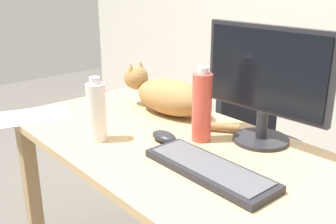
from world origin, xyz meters
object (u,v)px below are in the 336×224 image
water_bottle (202,107)px  spray_bottle (97,111)px  monitor (265,81)px  computer_mouse (164,137)px  cat (167,95)px  office_chair (258,162)px  keyboard (209,169)px

water_bottle → spray_bottle: size_ratio=1.15×
monitor → computer_mouse: monitor is taller
monitor → cat: size_ratio=0.79×
office_chair → computer_mouse: (0.12, -0.75, 0.39)m
cat → water_bottle: bearing=-18.2°
cat → computer_mouse: bearing=-42.6°
water_bottle → monitor: bearing=45.5°
cat → spray_bottle: spray_bottle is taller
spray_bottle → computer_mouse: bearing=46.4°
keyboard → computer_mouse: 0.28m
monitor → computer_mouse: size_ratio=4.37×
office_chair → water_bottle: (0.20, -0.64, 0.50)m
computer_mouse → water_bottle: (0.08, 0.11, 0.11)m
monitor → cat: 0.48m
keyboard → water_bottle: (-0.20, 0.16, 0.11)m
monitor → cat: monitor is taller
monitor → computer_mouse: (-0.23, -0.26, -0.21)m
keyboard → spray_bottle: bearing=-164.7°
spray_bottle → office_chair: bearing=87.4°
computer_mouse → water_bottle: 0.17m
monitor → spray_bottle: 0.60m
spray_bottle → cat: bearing=99.5°
keyboard → monitor: bearing=98.8°
computer_mouse → water_bottle: bearing=55.0°
keyboard → spray_bottle: 0.47m
office_chair → water_bottle: size_ratio=3.26×
monitor → cat: bearing=-173.6°
computer_mouse → water_bottle: size_ratio=0.41×
water_bottle → spray_bottle: water_bottle is taller
monitor → spray_bottle: size_ratio=2.04×
water_bottle → computer_mouse: bearing=-125.0°
computer_mouse → monitor: bearing=49.2°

